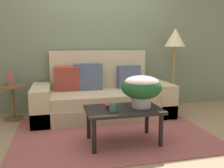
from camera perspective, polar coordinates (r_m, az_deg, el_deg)
ground_plane at (r=3.35m, az=-0.21°, el=-11.44°), size 14.00×14.00×0.00m
wall_back at (r=4.39m, az=-4.13°, el=11.08°), size 6.40×0.12×2.63m
area_rug at (r=3.30m, az=-0.02°, el=-11.66°), size 2.57×1.82×0.01m
couch at (r=4.01m, az=-2.52°, el=-3.10°), size 2.25×0.93×1.09m
coffee_table at (r=2.89m, az=2.74°, el=-7.00°), size 0.90×0.55×0.44m
side_table at (r=4.08m, az=-22.88°, el=-2.66°), size 0.45×0.45×0.56m
floor_lamp at (r=4.48m, az=14.90°, el=9.65°), size 0.37×0.37×1.48m
potted_plant at (r=2.89m, az=7.11°, el=-0.79°), size 0.49×0.49×0.39m
coffee_mug at (r=2.73m, az=0.31°, el=-5.51°), size 0.14×0.09×0.10m
snack_bowl at (r=2.90m, az=-0.51°, el=-4.93°), size 0.14×0.14×0.07m
table_vase at (r=4.05m, az=-23.32°, el=1.20°), size 0.12×0.12×0.25m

